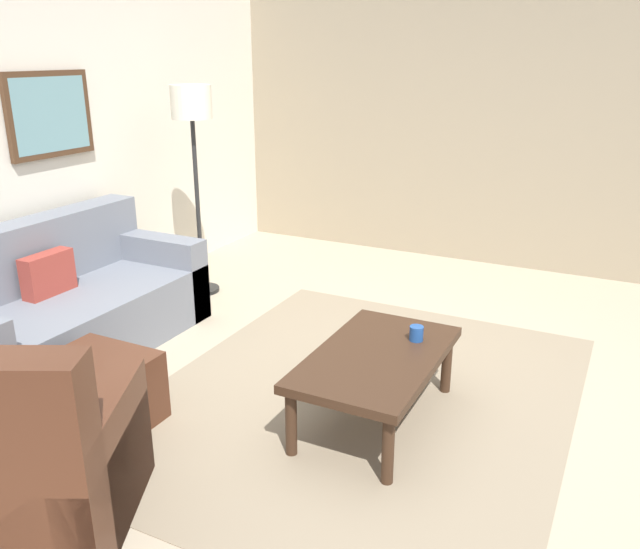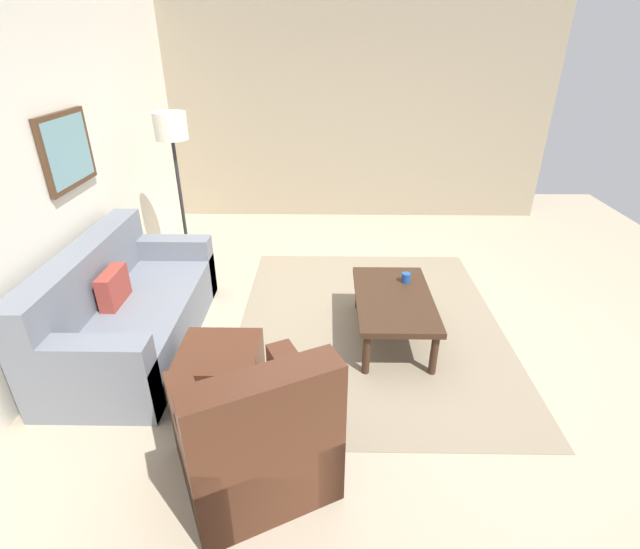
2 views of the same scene
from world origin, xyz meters
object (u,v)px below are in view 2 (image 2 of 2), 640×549
object	(u,v)px
couch_main	(123,313)
lamp_standing	(173,144)
ottoman	(221,372)
framed_artwork	(67,150)
coffee_table	(394,302)
armchair_leather	(256,443)
cup	(406,278)

from	to	relation	value
couch_main	lamp_standing	size ratio (longest dim) A/B	1.12
ottoman	framed_artwork	distance (m)	2.22
coffee_table	lamp_standing	distance (m)	2.66
ottoman	couch_main	bearing A→B (deg)	56.15
armchair_leather	coffee_table	xyz separation A→B (m)	(1.50, -0.96, 0.05)
ottoman	cup	bearing A→B (deg)	-55.33
ottoman	cup	size ratio (longest dim) A/B	6.60
couch_main	cup	world-z (taller)	couch_main
armchair_leather	ottoman	world-z (taller)	armchair_leather
cup	lamp_standing	world-z (taller)	lamp_standing
cup	framed_artwork	size ratio (longest dim) A/B	0.12
lamp_standing	framed_artwork	bearing A→B (deg)	145.78
couch_main	cup	bearing A→B (deg)	-80.92
couch_main	framed_artwork	distance (m)	1.40
ottoman	cup	xyz separation A→B (m)	(1.01, -1.46, 0.25)
coffee_table	framed_artwork	distance (m)	2.95
couch_main	framed_artwork	world-z (taller)	framed_artwork
armchair_leather	coffee_table	size ratio (longest dim) A/B	0.97
framed_artwork	armchair_leather	bearing A→B (deg)	-137.61
couch_main	ottoman	distance (m)	1.13
ottoman	lamp_standing	bearing A→B (deg)	20.99
armchair_leather	ottoman	distance (m)	0.83
framed_artwork	lamp_standing	bearing A→B (deg)	-34.22
armchair_leather	coffee_table	world-z (taller)	armchair_leather
couch_main	cup	distance (m)	2.44
ottoman	coffee_table	size ratio (longest dim) A/B	0.51
couch_main	lamp_standing	world-z (taller)	lamp_standing
cup	ottoman	bearing A→B (deg)	124.67
ottoman	coffee_table	distance (m)	1.53
coffee_table	couch_main	bearing A→B (deg)	93.15
ottoman	lamp_standing	distance (m)	2.46
armchair_leather	cup	world-z (taller)	armchair_leather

